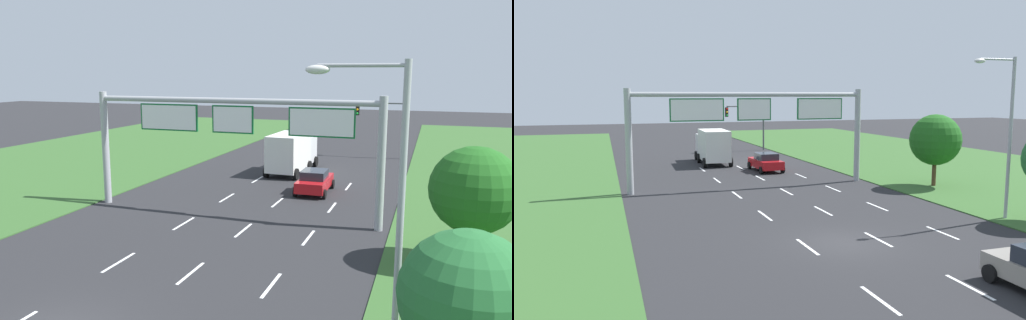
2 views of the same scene
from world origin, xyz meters
The scene contains 9 objects.
lane_dashes_inner_left centered at (-1.75, 3.00, 0.00)m, with size 0.14×44.40×0.01m.
lane_dashes_inner_right centered at (1.75, 3.00, 0.00)m, with size 0.14×44.40×0.01m.
car_near_red centered at (3.34, 21.40, 0.80)m, with size 2.25×4.35×1.58m.
box_truck centered at (-0.02, 27.59, 1.75)m, with size 2.88×7.14×3.29m.
sign_gantry centered at (0.15, 14.41, 4.97)m, with size 17.24×0.44×7.00m.
traffic_light_mast centered at (6.33, 37.35, 3.87)m, with size 4.76×0.49×5.60m.
street_lamp centered at (9.81, 1.22, 5.08)m, with size 2.61×0.32×8.50m.
roadside_tree_near centered at (11.77, -0.13, 3.27)m, with size 3.05×3.05×4.82m.
roadside_tree_mid centered at (12.58, 10.53, 3.37)m, with size 3.66×3.66×5.21m.
Camera 1 is at (10.87, -11.37, 8.20)m, focal length 35.00 mm.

